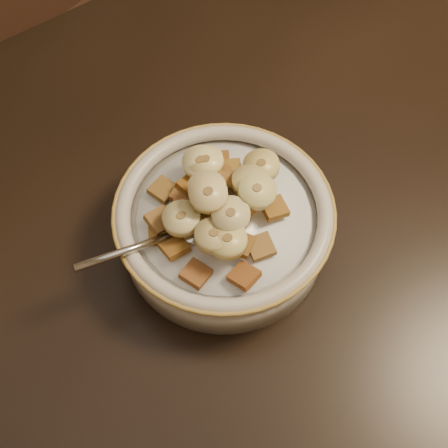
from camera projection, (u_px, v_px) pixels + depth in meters
floor at (309, 433)px, 1.25m from camera, size 4.00×4.50×0.10m
table at (407, 252)px, 0.58m from camera, size 1.42×0.93×0.04m
chair at (125, 45)px, 1.07m from camera, size 0.52×0.52×0.95m
cereal_bowl at (224, 229)px, 0.54m from camera, size 0.18×0.18×0.04m
milk at (224, 216)px, 0.53m from camera, size 0.15×0.15×0.00m
spoon at (194, 227)px, 0.52m from camera, size 0.05×0.04×0.01m
cereal_square_0 at (240, 183)px, 0.52m from camera, size 0.03×0.03×0.01m
cereal_square_1 at (192, 186)px, 0.52m from camera, size 0.03×0.02×0.01m
cereal_square_2 at (160, 220)px, 0.51m from camera, size 0.02×0.02×0.01m
cereal_square_3 at (208, 222)px, 0.50m from camera, size 0.02×0.02×0.01m
cereal_square_4 at (161, 234)px, 0.51m from camera, size 0.03×0.03×0.01m
cereal_square_5 at (223, 177)px, 0.53m from camera, size 0.02×0.02×0.01m
cereal_square_6 at (239, 210)px, 0.50m from camera, size 0.02×0.02×0.01m
cereal_square_7 at (274, 208)px, 0.52m from camera, size 0.02×0.02×0.01m
cereal_square_8 at (185, 195)px, 0.52m from camera, size 0.03×0.03×0.01m
cereal_square_9 at (208, 168)px, 0.54m from camera, size 0.03×0.03×0.01m
cereal_square_10 at (223, 215)px, 0.50m from camera, size 0.02×0.02×0.01m
cereal_square_11 at (244, 276)px, 0.49m from camera, size 0.02×0.03×0.01m
cereal_square_12 at (261, 247)px, 0.50m from camera, size 0.02×0.02×0.01m
cereal_square_13 at (163, 190)px, 0.53m from camera, size 0.03×0.03×0.01m
cereal_square_14 at (218, 162)px, 0.55m from camera, size 0.03×0.03×0.01m
cereal_square_15 at (240, 244)px, 0.50m from camera, size 0.03×0.03×0.01m
cereal_square_16 at (224, 180)px, 0.52m from camera, size 0.02×0.02×0.01m
cereal_square_17 at (174, 247)px, 0.50m from camera, size 0.02×0.02×0.01m
cereal_square_18 at (255, 179)px, 0.53m from camera, size 0.02×0.02×0.01m
cereal_square_19 at (230, 170)px, 0.53m from camera, size 0.03×0.03×0.01m
cereal_square_20 at (186, 210)px, 0.51m from camera, size 0.03×0.03×0.01m
cereal_square_21 at (218, 182)px, 0.52m from camera, size 0.03×0.03×0.01m
cereal_square_22 at (234, 218)px, 0.50m from camera, size 0.03×0.02×0.01m
cereal_square_23 at (196, 274)px, 0.49m from camera, size 0.03×0.03×0.01m
banana_slice_0 at (261, 166)px, 0.53m from camera, size 0.04×0.04×0.01m
banana_slice_1 at (201, 163)px, 0.53m from camera, size 0.04×0.04×0.01m
banana_slice_2 at (228, 241)px, 0.48m from camera, size 0.03×0.03×0.01m
banana_slice_3 at (231, 215)px, 0.49m from camera, size 0.04×0.04×0.01m
banana_slice_4 at (214, 236)px, 0.49m from camera, size 0.04×0.04×0.01m
banana_slice_5 at (208, 194)px, 0.49m from camera, size 0.03×0.03×0.02m
banana_slice_6 at (182, 218)px, 0.50m from camera, size 0.03×0.03×0.01m
banana_slice_7 at (206, 162)px, 0.53m from camera, size 0.04×0.04×0.02m
banana_slice_8 at (257, 191)px, 0.50m from camera, size 0.04×0.04×0.02m
banana_slice_9 at (251, 182)px, 0.51m from camera, size 0.04×0.04×0.02m
banana_slice_10 at (207, 189)px, 0.50m from camera, size 0.04×0.04×0.01m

